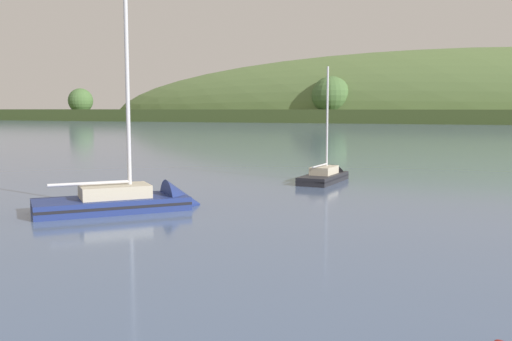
# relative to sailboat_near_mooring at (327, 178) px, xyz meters

# --- Properties ---
(far_shoreline_hill) EXTENTS (414.17, 88.33, 60.40)m
(far_shoreline_hill) POSITION_rel_sailboat_near_mooring_xyz_m (-3.56, 209.32, 0.04)
(far_shoreline_hill) COLOR #3C4E24
(far_shoreline_hill) RESTS_ON ground
(sailboat_near_mooring) EXTENTS (2.48, 6.60, 9.43)m
(sailboat_near_mooring) POSITION_rel_sailboat_near_mooring_xyz_m (0.00, 0.00, 0.00)
(sailboat_near_mooring) COLOR #232328
(sailboat_near_mooring) RESTS_ON ground
(sailboat_far_left) EXTENTS (8.37, 8.52, 14.20)m
(sailboat_far_left) POSITION_rel_sailboat_near_mooring_xyz_m (-6.40, -15.76, 0.00)
(sailboat_far_left) COLOR navy
(sailboat_far_left) RESTS_ON ground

